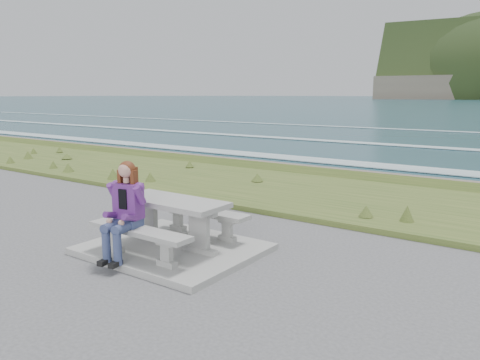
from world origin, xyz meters
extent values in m
cube|color=gray|center=(0.00, 0.00, 0.05)|extent=(2.60, 2.10, 0.10)
cube|color=gray|center=(-0.54, 0.00, 0.14)|extent=(0.62, 0.12, 0.08)
cube|color=gray|center=(-0.54, 0.00, 0.44)|extent=(0.34, 0.09, 0.51)
cube|color=gray|center=(-0.54, 0.00, 0.73)|extent=(0.62, 0.12, 0.08)
cube|color=gray|center=(0.54, 0.00, 0.14)|extent=(0.62, 0.12, 0.08)
cube|color=gray|center=(0.54, 0.00, 0.44)|extent=(0.34, 0.09, 0.51)
cube|color=gray|center=(0.54, 0.00, 0.73)|extent=(0.62, 0.12, 0.08)
cube|color=gray|center=(0.00, 0.00, 0.81)|extent=(1.80, 0.75, 0.08)
cube|color=gray|center=(-0.54, -0.70, 0.14)|extent=(0.30, 0.12, 0.08)
cube|color=gray|center=(-0.54, -0.70, 0.29)|extent=(0.17, 0.09, 0.22)
cube|color=gray|center=(-0.54, -0.70, 0.44)|extent=(0.30, 0.12, 0.08)
cube|color=gray|center=(0.54, -0.70, 0.14)|extent=(0.30, 0.12, 0.08)
cube|color=gray|center=(0.54, -0.70, 0.29)|extent=(0.17, 0.09, 0.22)
cube|color=gray|center=(0.54, -0.70, 0.44)|extent=(0.30, 0.12, 0.08)
cube|color=gray|center=(0.00, -0.70, 0.52)|extent=(1.80, 0.35, 0.07)
cube|color=gray|center=(-0.54, 0.70, 0.14)|extent=(0.30, 0.12, 0.08)
cube|color=gray|center=(-0.54, 0.70, 0.29)|extent=(0.17, 0.09, 0.22)
cube|color=gray|center=(-0.54, 0.70, 0.44)|extent=(0.30, 0.12, 0.08)
cube|color=gray|center=(0.54, 0.70, 0.14)|extent=(0.30, 0.12, 0.08)
cube|color=gray|center=(0.54, 0.70, 0.29)|extent=(0.17, 0.09, 0.22)
cube|color=gray|center=(0.54, 0.70, 0.44)|extent=(0.30, 0.12, 0.08)
cube|color=gray|center=(0.00, 0.70, 0.52)|extent=(1.80, 0.35, 0.07)
cube|color=#314F1D|center=(0.00, 5.00, 0.00)|extent=(160.00, 4.50, 0.22)
cube|color=#63574A|center=(0.00, 7.90, 0.00)|extent=(160.00, 0.80, 2.20)
cube|color=white|center=(0.00, 14.00, -1.74)|extent=(220.00, 3.00, 0.06)
cube|color=white|center=(0.00, 22.00, -1.74)|extent=(220.00, 2.00, 0.06)
cube|color=navy|center=(-0.17, -0.91, 0.38)|extent=(0.49, 0.75, 0.57)
cube|color=#63277E|center=(-0.22, -0.68, 0.93)|extent=(0.44, 0.30, 0.52)
sphere|color=tan|center=(-0.21, -0.70, 1.38)|extent=(0.22, 0.22, 0.22)
sphere|color=#502812|center=(-0.22, -0.68, 1.39)|extent=(0.24, 0.24, 0.24)
camera|label=1|loc=(4.92, -5.14, 2.45)|focal=35.00mm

